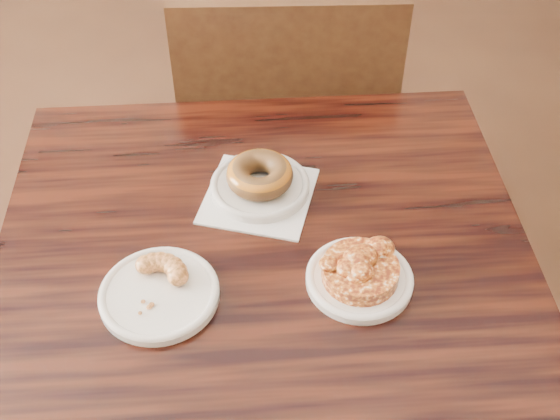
# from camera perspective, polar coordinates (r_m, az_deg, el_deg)

# --- Properties ---
(cafe_table) EXTENTS (0.91, 0.91, 0.75)m
(cafe_table) POSITION_cam_1_polar(r_m,az_deg,el_deg) (1.35, -1.00, -14.61)
(cafe_table) COLOR black
(cafe_table) RESTS_ON floor
(chair_far) EXTENTS (0.54, 0.54, 0.90)m
(chair_far) POSITION_cam_1_polar(r_m,az_deg,el_deg) (1.76, 0.33, 6.88)
(chair_far) COLOR black
(chair_far) RESTS_ON floor
(napkin) EXTENTS (0.19, 0.19, 0.00)m
(napkin) POSITION_cam_1_polar(r_m,az_deg,el_deg) (1.14, -1.74, 1.16)
(napkin) COLOR white
(napkin) RESTS_ON cafe_table
(plate_donut) EXTENTS (0.16, 0.16, 0.01)m
(plate_donut) POSITION_cam_1_polar(r_m,az_deg,el_deg) (1.14, -1.64, 1.95)
(plate_donut) COLOR silver
(plate_donut) RESTS_ON napkin
(plate_cruller) EXTENTS (0.17, 0.17, 0.01)m
(plate_cruller) POSITION_cam_1_polar(r_m,az_deg,el_deg) (1.01, -9.78, -6.78)
(plate_cruller) COLOR white
(plate_cruller) RESTS_ON cafe_table
(plate_fritter) EXTENTS (0.15, 0.15, 0.01)m
(plate_fritter) POSITION_cam_1_polar(r_m,az_deg,el_deg) (1.02, 6.46, -5.62)
(plate_fritter) COLOR white
(plate_fritter) RESTS_ON cafe_table
(glazed_donut) EXTENTS (0.11, 0.11, 0.04)m
(glazed_donut) POSITION_cam_1_polar(r_m,az_deg,el_deg) (1.13, -1.66, 2.89)
(glazed_donut) COLOR #955915
(glazed_donut) RESTS_ON plate_donut
(apple_fritter) EXTENTS (0.15, 0.15, 0.04)m
(apple_fritter) POSITION_cam_1_polar(r_m,az_deg,el_deg) (1.00, 6.57, -4.74)
(apple_fritter) COLOR #491507
(apple_fritter) RESTS_ON plate_fritter
(cruller_fragment) EXTENTS (0.10, 0.10, 0.03)m
(cruller_fragment) POSITION_cam_1_polar(r_m,az_deg,el_deg) (1.00, -9.92, -6.07)
(cruller_fragment) COLOR brown
(cruller_fragment) RESTS_ON plate_cruller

